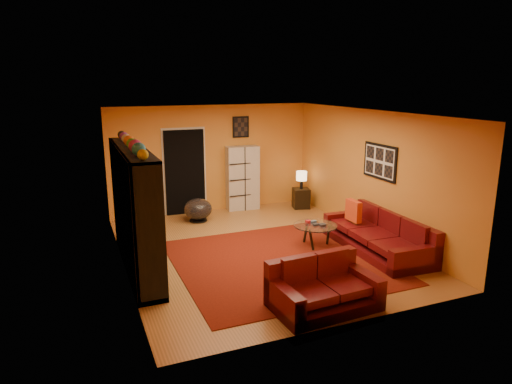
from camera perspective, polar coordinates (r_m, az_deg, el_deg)
name	(u,v)px	position (r m, az deg, el deg)	size (l,w,h in m)	color
floor	(259,249)	(8.86, 0.37, -7.18)	(6.00, 6.00, 0.00)	#935E2D
ceiling	(259,113)	(8.29, 0.39, 9.84)	(6.00, 6.00, 0.00)	white
wall_back	(212,159)	(11.26, -5.52, 4.16)	(6.00, 6.00, 0.00)	orange
wall_front	(350,232)	(5.93, 11.65, -4.92)	(6.00, 6.00, 0.00)	orange
wall_left	(120,196)	(7.89, -16.63, -0.52)	(6.00, 6.00, 0.00)	orange
wall_right	(371,174)	(9.70, 14.16, 2.25)	(6.00, 6.00, 0.00)	orange
rug	(279,261)	(8.30, 2.89, -8.65)	(3.60, 3.60, 0.01)	#531109
doorway	(185,172)	(11.09, -8.89, 2.45)	(0.95, 0.10, 2.04)	black
wall_art_right	(380,162)	(9.40, 15.24, 3.68)	(0.03, 1.00, 0.70)	black
wall_art_back	(241,127)	(11.37, -1.92, 8.13)	(0.42, 0.03, 0.52)	black
entertainment_unit	(135,209)	(7.98, -14.90, -2.11)	(0.45, 3.00, 2.10)	black
tv	(138,212)	(8.03, -14.55, -2.45)	(0.12, 0.93, 0.53)	black
sofa	(381,236)	(9.05, 15.34, -5.33)	(1.10, 2.47, 0.85)	#4B0A0D
loveseat	(321,287)	(6.74, 8.15, -11.72)	(1.54, 0.98, 0.85)	#4B0A0D
throw_pillow	(353,211)	(9.35, 12.09, -2.30)	(0.12, 0.42, 0.42)	red
coffee_table	(315,227)	(8.98, 7.43, -4.40)	(0.85, 0.85, 0.42)	silver
storage_cabinet	(243,178)	(11.39, -1.69, 1.76)	(0.80, 0.35, 1.59)	beige
bowl_chair	(198,209)	(10.58, -7.26, -2.16)	(0.65, 0.65, 0.53)	black
side_table	(301,198)	(11.66, 5.65, -0.78)	(0.40, 0.40, 0.50)	black
table_lamp	(302,177)	(11.53, 5.71, 1.94)	(0.27, 0.27, 0.45)	black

